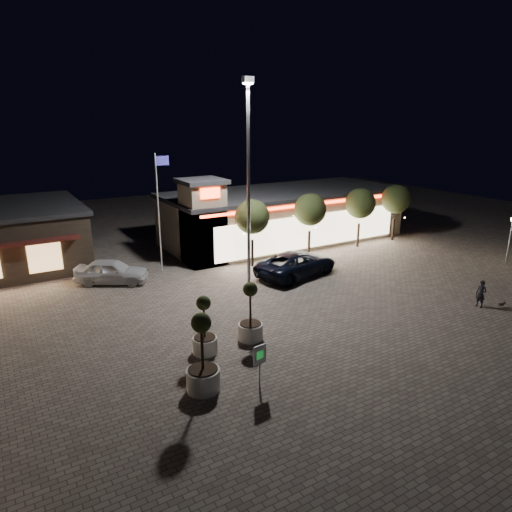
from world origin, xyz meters
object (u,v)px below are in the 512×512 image
white_sedan (112,271)px  valet_sign (260,358)px  pedestrian (481,294)px  planter_mid (203,367)px  pickup_truck (297,264)px  planter_left (205,335)px

white_sedan → valet_sign: bearing=-141.3°
pedestrian → planter_mid: size_ratio=0.48×
white_sedan → pickup_truck: bearing=-82.8°
white_sedan → valet_sign: (2.01, -14.92, 0.50)m
planter_left → valet_sign: (0.68, -3.62, 0.43)m
white_sedan → planter_mid: bearing=-148.7°
pickup_truck → planter_left: planter_left is taller
white_sedan → planter_left: (1.32, -11.30, 0.07)m
planter_left → planter_mid: planter_mid is taller
pickup_truck → white_sedan: pickup_truck is taller
pedestrian → valet_sign: size_ratio=0.85×
pickup_truck → planter_mid: size_ratio=1.86×
pedestrian → planter_mid: planter_mid is taller
pedestrian → valet_sign: (-14.70, -0.54, 0.51)m
pickup_truck → planter_mid: 14.22m
pickup_truck → valet_sign: bearing=125.5°
pedestrian → planter_left: planter_left is taller
valet_sign → planter_left: bearing=100.7°
pedestrian → valet_sign: 14.72m
planter_mid → valet_sign: size_ratio=1.77×
pickup_truck → planter_mid: bearing=117.0°
white_sedan → planter_mid: planter_mid is taller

